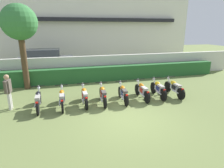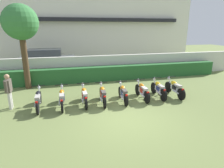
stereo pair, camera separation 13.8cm
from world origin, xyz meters
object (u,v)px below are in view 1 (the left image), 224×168
at_px(motorcycle_in_row_0, 38,100).
at_px(motorcycle_in_row_6, 158,89).
at_px(motorcycle_in_row_5, 142,91).
at_px(inspector_person, 8,89).
at_px(motorcycle_in_row_3, 103,95).
at_px(motorcycle_in_row_7, 174,88).
at_px(tree_near_inspector, 19,24).
at_px(parked_car, 45,61).
at_px(motorcycle_in_row_4, 123,93).
at_px(motorcycle_in_row_1, 62,98).
at_px(motorcycle_in_row_2, 85,96).

height_order(motorcycle_in_row_0, motorcycle_in_row_6, motorcycle_in_row_6).
distance_m(motorcycle_in_row_5, inspector_person, 6.37).
relative_size(motorcycle_in_row_3, motorcycle_in_row_7, 0.96).
bearing_deg(tree_near_inspector, motorcycle_in_row_7, -23.49).
relative_size(parked_car, motorcycle_in_row_5, 2.44).
relative_size(tree_near_inspector, motorcycle_in_row_3, 2.64).
xyz_separation_m(parked_car, motorcycle_in_row_7, (7.10, -8.17, -0.48)).
bearing_deg(parked_car, motorcycle_in_row_7, -47.45).
bearing_deg(tree_near_inspector, motorcycle_in_row_3, -41.89).
xyz_separation_m(motorcycle_in_row_4, motorcycle_in_row_6, (2.03, 0.13, 0.02)).
distance_m(motorcycle_in_row_0, motorcycle_in_row_1, 1.05).
height_order(motorcycle_in_row_4, motorcycle_in_row_7, motorcycle_in_row_7).
xyz_separation_m(motorcycle_in_row_0, motorcycle_in_row_7, (6.99, -0.04, 0.01)).
distance_m(tree_near_inspector, motorcycle_in_row_2, 5.70).
relative_size(motorcycle_in_row_3, motorcycle_in_row_6, 1.00).
xyz_separation_m(motorcycle_in_row_4, motorcycle_in_row_5, (1.07, 0.08, 0.01)).
xyz_separation_m(motorcycle_in_row_0, motorcycle_in_row_2, (2.10, -0.05, -0.00)).
height_order(tree_near_inspector, motorcycle_in_row_3, tree_near_inspector).
distance_m(motorcycle_in_row_1, motorcycle_in_row_3, 1.93).
height_order(motorcycle_in_row_0, motorcycle_in_row_2, same).
xyz_separation_m(parked_car, motorcycle_in_row_1, (1.15, -8.22, -0.49)).
height_order(motorcycle_in_row_5, motorcycle_in_row_7, motorcycle_in_row_7).
relative_size(motorcycle_in_row_5, motorcycle_in_row_6, 1.01).
bearing_deg(motorcycle_in_row_5, parked_car, 33.31).
bearing_deg(motorcycle_in_row_6, motorcycle_in_row_1, 93.76).
bearing_deg(inspector_person, motorcycle_in_row_1, -9.53).
bearing_deg(motorcycle_in_row_4, tree_near_inspector, 58.61).
height_order(motorcycle_in_row_6, inspector_person, inspector_person).
height_order(motorcycle_in_row_1, motorcycle_in_row_4, motorcycle_in_row_1).
xyz_separation_m(tree_near_inspector, motorcycle_in_row_3, (3.94, -3.53, -3.34)).
height_order(parked_car, motorcycle_in_row_7, parked_car).
height_order(motorcycle_in_row_2, motorcycle_in_row_3, motorcycle_in_row_3).
bearing_deg(parked_car, motorcycle_in_row_1, -80.42).
bearing_deg(motorcycle_in_row_1, tree_near_inspector, 30.74).
bearing_deg(motorcycle_in_row_7, motorcycle_in_row_6, 87.52).
height_order(motorcycle_in_row_1, motorcycle_in_row_5, motorcycle_in_row_5).
height_order(tree_near_inspector, motorcycle_in_row_0, tree_near_inspector).
bearing_deg(motorcycle_in_row_1, motorcycle_in_row_4, -89.84).
height_order(motorcycle_in_row_4, inspector_person, inspector_person).
relative_size(tree_near_inspector, motorcycle_in_row_6, 2.64).
bearing_deg(parked_car, motorcycle_in_row_4, -61.86).
relative_size(tree_near_inspector, motorcycle_in_row_4, 2.70).
xyz_separation_m(tree_near_inspector, motorcycle_in_row_5, (6.05, -3.46, -3.34)).
relative_size(motorcycle_in_row_1, motorcycle_in_row_3, 1.03).
height_order(motorcycle_in_row_0, inspector_person, inspector_person).
distance_m(motorcycle_in_row_0, motorcycle_in_row_7, 6.99).
xyz_separation_m(parked_car, inspector_person, (-1.14, -7.84, 0.02)).
bearing_deg(motorcycle_in_row_7, motorcycle_in_row_4, 91.90).
bearing_deg(motorcycle_in_row_2, motorcycle_in_row_7, -89.65).
xyz_separation_m(motorcycle_in_row_1, inspector_person, (-2.29, 0.38, 0.51)).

